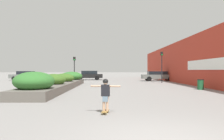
{
  "coord_description": "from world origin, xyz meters",
  "views": [
    {
      "loc": [
        -1.18,
        -4.83,
        1.56
      ],
      "look_at": [
        -1.03,
        7.67,
        1.56
      ],
      "focal_mm": 35.0,
      "sensor_mm": 36.0,
      "label": 1
    }
  ],
  "objects_px": {
    "car_leftmost": "(89,75)",
    "car_rightmost": "(212,75)",
    "trash_bin": "(201,84)",
    "car_center_right": "(158,76)",
    "skateboarder": "(105,91)",
    "traffic_light_right": "(162,62)",
    "traffic_light_left": "(74,65)",
    "skateboard": "(105,111)",
    "car_center_left": "(25,75)"
  },
  "relations": [
    {
      "from": "skateboard",
      "to": "skateboarder",
      "type": "distance_m",
      "value": 0.72
    },
    {
      "from": "skateboarder",
      "to": "car_rightmost",
      "type": "bearing_deg",
      "value": 67.02
    },
    {
      "from": "car_center_right",
      "to": "car_rightmost",
      "type": "xyz_separation_m",
      "value": [
        9.55,
        3.58,
        0.09
      ]
    },
    {
      "from": "skateboard",
      "to": "car_rightmost",
      "type": "distance_m",
      "value": 31.76
    },
    {
      "from": "car_center_left",
      "to": "car_center_right",
      "type": "bearing_deg",
      "value": -97.62
    },
    {
      "from": "skateboarder",
      "to": "traffic_light_left",
      "type": "height_order",
      "value": "traffic_light_left"
    },
    {
      "from": "car_center_right",
      "to": "traffic_light_right",
      "type": "bearing_deg",
      "value": -6.74
    },
    {
      "from": "skateboard",
      "to": "trash_bin",
      "type": "xyz_separation_m",
      "value": [
        7.41,
        9.45,
        0.34
      ]
    },
    {
      "from": "skateboarder",
      "to": "car_leftmost",
      "type": "xyz_separation_m",
      "value": [
        -3.14,
        26.99,
        -0.02
      ]
    },
    {
      "from": "trash_bin",
      "to": "car_center_left",
      "type": "height_order",
      "value": "car_center_left"
    },
    {
      "from": "trash_bin",
      "to": "traffic_light_left",
      "type": "bearing_deg",
      "value": 139.81
    },
    {
      "from": "skateboarder",
      "to": "traffic_light_left",
      "type": "distance_m",
      "value": 19.78
    },
    {
      "from": "skateboarder",
      "to": "car_rightmost",
      "type": "height_order",
      "value": "car_rightmost"
    },
    {
      "from": "trash_bin",
      "to": "car_center_left",
      "type": "bearing_deg",
      "value": 140.73
    },
    {
      "from": "skateboard",
      "to": "traffic_light_left",
      "type": "distance_m",
      "value": 19.84
    },
    {
      "from": "car_center_left",
      "to": "car_center_right",
      "type": "height_order",
      "value": "car_center_left"
    },
    {
      "from": "traffic_light_left",
      "to": "traffic_light_right",
      "type": "bearing_deg",
      "value": -1.07
    },
    {
      "from": "car_center_right",
      "to": "car_rightmost",
      "type": "relative_size",
      "value": 1.1
    },
    {
      "from": "car_center_left",
      "to": "traffic_light_right",
      "type": "distance_m",
      "value": 20.92
    },
    {
      "from": "car_center_right",
      "to": "car_rightmost",
      "type": "bearing_deg",
      "value": 110.56
    },
    {
      "from": "car_leftmost",
      "to": "car_center_left",
      "type": "xyz_separation_m",
      "value": [
        -9.83,
        -0.88,
        -0.03
      ]
    },
    {
      "from": "skateboard",
      "to": "car_rightmost",
      "type": "relative_size",
      "value": 0.16
    },
    {
      "from": "trash_bin",
      "to": "traffic_light_right",
      "type": "distance_m",
      "value": 9.89
    },
    {
      "from": "skateboarder",
      "to": "car_center_right",
      "type": "relative_size",
      "value": 0.24
    },
    {
      "from": "car_center_right",
      "to": "traffic_light_left",
      "type": "distance_m",
      "value": 12.19
    },
    {
      "from": "car_rightmost",
      "to": "car_center_left",
      "type": "bearing_deg",
      "value": -88.28
    },
    {
      "from": "car_rightmost",
      "to": "car_leftmost",
      "type": "bearing_deg",
      "value": -89.96
    },
    {
      "from": "car_rightmost",
      "to": "traffic_light_right",
      "type": "xyz_separation_m",
      "value": [
        -10.07,
        -7.94,
        1.74
      ]
    },
    {
      "from": "car_leftmost",
      "to": "car_rightmost",
      "type": "height_order",
      "value": "car_rightmost"
    },
    {
      "from": "trash_bin",
      "to": "car_center_left",
      "type": "distance_m",
      "value": 26.33
    },
    {
      "from": "skateboarder",
      "to": "car_leftmost",
      "type": "relative_size",
      "value": 0.26
    },
    {
      "from": "trash_bin",
      "to": "car_center_right",
      "type": "xyz_separation_m",
      "value": [
        -0.26,
        13.98,
        0.34
      ]
    },
    {
      "from": "trash_bin",
      "to": "car_rightmost",
      "type": "xyz_separation_m",
      "value": [
        9.29,
        17.56,
        0.43
      ]
    },
    {
      "from": "car_rightmost",
      "to": "traffic_light_right",
      "type": "height_order",
      "value": "traffic_light_right"
    },
    {
      "from": "car_center_left",
      "to": "traffic_light_left",
      "type": "height_order",
      "value": "traffic_light_left"
    },
    {
      "from": "car_rightmost",
      "to": "traffic_light_left",
      "type": "bearing_deg",
      "value": -69.7
    },
    {
      "from": "car_center_left",
      "to": "skateboard",
      "type": "bearing_deg",
      "value": -153.58
    },
    {
      "from": "skateboarder",
      "to": "car_rightmost",
      "type": "distance_m",
      "value": 31.75
    },
    {
      "from": "car_center_right",
      "to": "traffic_light_left",
      "type": "xyz_separation_m",
      "value": [
        -11.37,
        -4.15,
        1.46
      ]
    },
    {
      "from": "car_leftmost",
      "to": "car_center_left",
      "type": "bearing_deg",
      "value": 95.1
    },
    {
      "from": "trash_bin",
      "to": "car_rightmost",
      "type": "height_order",
      "value": "car_rightmost"
    },
    {
      "from": "trash_bin",
      "to": "traffic_light_left",
      "type": "xyz_separation_m",
      "value": [
        -11.63,
        9.82,
        1.8
      ]
    },
    {
      "from": "trash_bin",
      "to": "car_center_right",
      "type": "relative_size",
      "value": 0.17
    },
    {
      "from": "traffic_light_left",
      "to": "traffic_light_right",
      "type": "relative_size",
      "value": 0.84
    },
    {
      "from": "car_center_right",
      "to": "trash_bin",
      "type": "bearing_deg",
      "value": 1.07
    },
    {
      "from": "skateboarder",
      "to": "traffic_light_left",
      "type": "relative_size",
      "value": 0.36
    },
    {
      "from": "skateboarder",
      "to": "car_center_right",
      "type": "xyz_separation_m",
      "value": [
        7.15,
        23.42,
        -0.04
      ]
    },
    {
      "from": "trash_bin",
      "to": "traffic_light_left",
      "type": "distance_m",
      "value": 15.33
    },
    {
      "from": "trash_bin",
      "to": "traffic_light_right",
      "type": "height_order",
      "value": "traffic_light_right"
    },
    {
      "from": "car_leftmost",
      "to": "traffic_light_right",
      "type": "relative_size",
      "value": 1.17
    }
  ]
}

